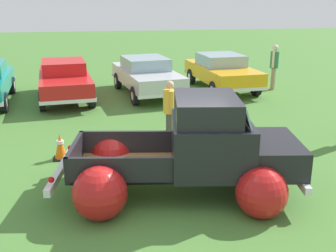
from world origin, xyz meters
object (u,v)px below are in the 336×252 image
(show_car_2, at_px, (146,74))
(vintage_pickup_truck, at_px, (197,156))
(spectator_1, at_px, (170,108))
(spectator_2, at_px, (274,64))
(show_car_1, at_px, (64,79))
(show_car_3, at_px, (222,70))
(lane_cone_0, at_px, (60,146))

(show_car_2, bearing_deg, vintage_pickup_truck, -9.39)
(spectator_1, bearing_deg, spectator_2, 40.63)
(show_car_1, bearing_deg, vintage_pickup_truck, 13.83)
(show_car_3, distance_m, lane_cone_0, 9.01)
(spectator_1, relative_size, spectator_2, 0.90)
(show_car_1, relative_size, spectator_1, 2.84)
(vintage_pickup_truck, distance_m, lane_cone_0, 3.55)
(show_car_2, xyz_separation_m, spectator_2, (5.22, -0.01, 0.27))
(spectator_1, height_order, lane_cone_0, spectator_1)
(spectator_2, bearing_deg, spectator_1, 82.70)
(vintage_pickup_truck, height_order, show_car_1, vintage_pickup_truck)
(spectator_1, distance_m, lane_cone_0, 2.90)
(vintage_pickup_truck, xyz_separation_m, spectator_2, (5.30, 8.57, 0.30))
(vintage_pickup_truck, bearing_deg, show_car_2, 98.34)
(vintage_pickup_truck, distance_m, spectator_2, 10.08)
(lane_cone_0, bearing_deg, spectator_1, 15.22)
(show_car_1, distance_m, lane_cone_0, 6.07)
(show_car_1, bearing_deg, show_car_2, 89.86)
(spectator_1, bearing_deg, show_car_2, 83.23)
(show_car_3, bearing_deg, show_car_2, -88.07)
(spectator_1, height_order, spectator_2, spectator_2)
(spectator_1, bearing_deg, show_car_3, 55.82)
(show_car_2, xyz_separation_m, lane_cone_0, (-2.81, -6.36, -0.47))
(show_car_2, bearing_deg, spectator_1, -9.67)
(vintage_pickup_truck, xyz_separation_m, show_car_3, (3.21, 8.96, 0.03))
(show_car_3, bearing_deg, show_car_1, -88.51)
(vintage_pickup_truck, bearing_deg, lane_cone_0, 149.91)
(vintage_pickup_truck, xyz_separation_m, show_car_1, (-3.00, 8.25, 0.03))
(show_car_1, xyz_separation_m, spectator_2, (8.30, 0.31, 0.27))
(vintage_pickup_truck, relative_size, show_car_1, 1.04)
(show_car_1, bearing_deg, spectator_1, 23.37)
(vintage_pickup_truck, bearing_deg, spectator_2, 67.10)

